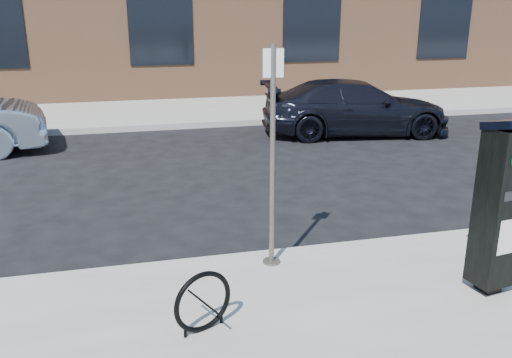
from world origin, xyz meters
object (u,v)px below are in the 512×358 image
object	(u,v)px
bike_rack	(203,302)
car_dark	(356,107)
parking_kiosk	(499,205)
sign_pole	(272,161)

from	to	relation	value
bike_rack	car_dark	size ratio (longest dim) A/B	0.13
parking_kiosk	sign_pole	distance (m)	2.38
sign_pole	bike_rack	distance (m)	1.81
sign_pole	bike_rack	bearing A→B (deg)	-125.12
parking_kiosk	sign_pole	xyz separation A→B (m)	(-2.06, 1.16, 0.29)
parking_kiosk	bike_rack	world-z (taller)	parking_kiosk
sign_pole	bike_rack	world-z (taller)	sign_pole
bike_rack	car_dark	distance (m)	9.32
parking_kiosk	bike_rack	size ratio (longest dim) A/B	3.13
parking_kiosk	bike_rack	xyz separation A→B (m)	(-3.03, -0.03, -0.67)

